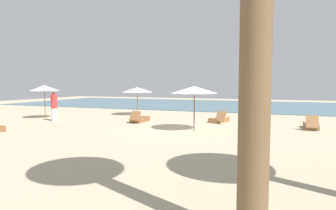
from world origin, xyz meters
TOP-DOWN VIEW (x-y plane):
  - ground_plane at (0.00, 0.00)m, footprint 60.00×60.00m
  - ocean_water at (0.00, 17.00)m, footprint 48.00×16.00m
  - umbrella_1 at (-10.11, 1.10)m, footprint 1.87×1.87m
  - umbrella_2 at (0.45, -0.10)m, footprint 2.27×2.27m
  - umbrella_3 at (-5.30, 5.06)m, footprint 2.28×2.28m
  - lounger_0 at (1.05, 3.29)m, footprint 1.11×1.76m
  - lounger_1 at (-3.45, 1.72)m, footprint 0.63×1.70m
  - lounger_2 at (3.31, 4.23)m, footprint 0.89×1.71m
  - lounger_4 at (5.90, 2.48)m, footprint 0.63×1.65m
  - person_1 at (-8.59, 0.26)m, footprint 0.48×0.48m

SIDE VIEW (x-z plane):
  - ground_plane at x=0.00m, z-range 0.00..0.00m
  - ocean_water at x=0.00m, z-range 0.00..0.06m
  - lounger_1 at x=-3.45m, z-range -0.18..0.52m
  - lounger_0 at x=1.05m, z-range -0.19..0.54m
  - lounger_4 at x=5.90m, z-range -0.19..0.55m
  - lounger_2 at x=3.31m, z-range -0.20..0.55m
  - person_1 at x=-8.59m, z-range 0.01..1.87m
  - umbrella_3 at x=-5.30m, z-range 0.84..2.88m
  - umbrella_2 at x=0.45m, z-range 0.91..3.08m
  - umbrella_1 at x=-10.11m, z-range 0.91..3.11m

